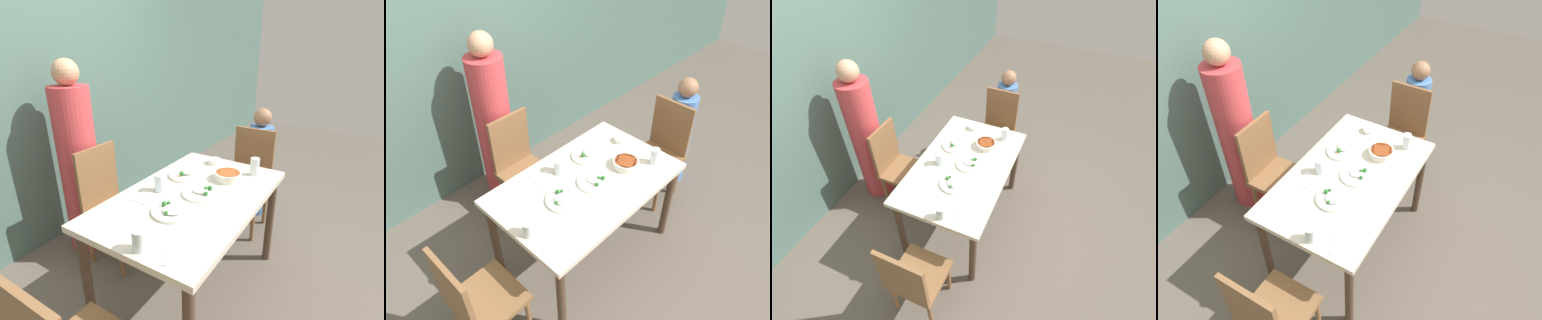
% 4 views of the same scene
% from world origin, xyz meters
% --- Properties ---
extents(ground_plane, '(10.00, 10.00, 0.00)m').
position_xyz_m(ground_plane, '(0.00, 0.00, 0.00)').
color(ground_plane, '#60564C').
extents(wall_back, '(10.00, 0.06, 2.70)m').
position_xyz_m(wall_back, '(0.00, 1.43, 1.35)').
color(wall_back, '#4C6B60').
rests_on(wall_back, ground_plane).
extents(dining_table, '(1.33, 0.83, 0.78)m').
position_xyz_m(dining_table, '(0.00, 0.00, 0.68)').
color(dining_table, beige).
rests_on(dining_table, ground_plane).
extents(chair_adult_spot, '(0.40, 0.40, 0.95)m').
position_xyz_m(chair_adult_spot, '(-0.01, 0.76, 0.50)').
color(chair_adult_spot, brown).
rests_on(chair_adult_spot, ground_plane).
extents(chair_child_spot, '(0.40, 0.40, 0.95)m').
position_xyz_m(chair_child_spot, '(1.01, 0.00, 0.50)').
color(chair_child_spot, brown).
rests_on(chair_child_spot, ground_plane).
extents(chair_empty_left, '(0.40, 0.40, 0.95)m').
position_xyz_m(chair_empty_left, '(-1.01, -0.04, 0.50)').
color(chair_empty_left, brown).
rests_on(chair_empty_left, ground_plane).
extents(person_adult, '(0.31, 0.31, 1.59)m').
position_xyz_m(person_adult, '(-0.01, 1.08, 0.74)').
color(person_adult, '#C63D42').
rests_on(person_adult, ground_plane).
extents(person_child, '(0.23, 0.23, 1.11)m').
position_xyz_m(person_child, '(1.29, 0.00, 0.52)').
color(person_child, '#5184D1').
rests_on(person_child, ground_plane).
extents(bowl_curry, '(0.19, 0.19, 0.06)m').
position_xyz_m(bowl_curry, '(0.33, -0.10, 0.81)').
color(bowl_curry, silver).
rests_on(bowl_curry, dining_table).
extents(plate_rice_adult, '(0.25, 0.25, 0.05)m').
position_xyz_m(plate_rice_adult, '(-0.25, -0.02, 0.79)').
color(plate_rice_adult, white).
rests_on(plate_rice_adult, dining_table).
extents(plate_rice_child, '(0.24, 0.24, 0.05)m').
position_xyz_m(plate_rice_child, '(0.03, -0.05, 0.79)').
color(plate_rice_child, white).
rests_on(plate_rice_child, dining_table).
extents(plate_noodles, '(0.23, 0.23, 0.05)m').
position_xyz_m(plate_noodles, '(0.21, 0.19, 0.79)').
color(plate_noodles, white).
rests_on(plate_noodles, dining_table).
extents(bowl_rice_small, '(0.11, 0.11, 0.04)m').
position_xyz_m(bowl_rice_small, '(0.54, 0.12, 0.80)').
color(bowl_rice_small, white).
rests_on(bowl_rice_small, dining_table).
extents(glass_water_tall, '(0.07, 0.07, 0.11)m').
position_xyz_m(glass_water_tall, '(-0.59, -0.07, 0.83)').
color(glass_water_tall, silver).
rests_on(glass_water_tall, dining_table).
extents(glass_water_short, '(0.08, 0.08, 0.12)m').
position_xyz_m(glass_water_short, '(-0.06, 0.20, 0.84)').
color(glass_water_short, silver).
rests_on(glass_water_short, dining_table).
extents(glass_water_center, '(0.07, 0.07, 0.13)m').
position_xyz_m(glass_water_center, '(0.50, -0.23, 0.84)').
color(glass_water_center, silver).
rests_on(glass_water_center, dining_table).
extents(napkin_folded, '(0.14, 0.14, 0.01)m').
position_xyz_m(napkin_folded, '(-0.19, 0.22, 0.78)').
color(napkin_folded, white).
rests_on(napkin_folded, dining_table).
extents(fork_steel, '(0.18, 0.08, 0.01)m').
position_xyz_m(fork_steel, '(-0.54, -0.21, 0.78)').
color(fork_steel, silver).
rests_on(fork_steel, dining_table).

